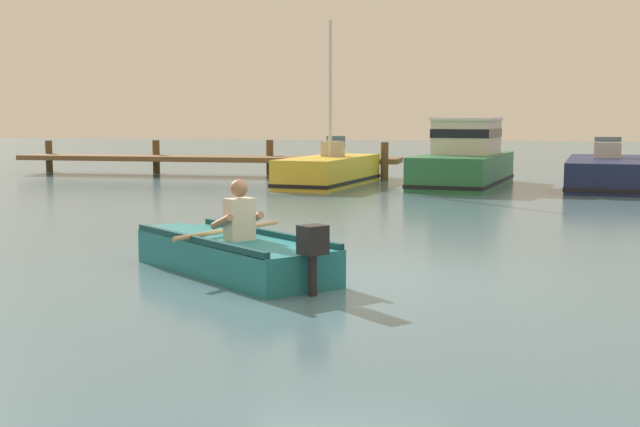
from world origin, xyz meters
name	(u,v)px	position (x,y,z in m)	size (l,w,h in m)	color
ground_plane	(341,277)	(0.00, 0.00, 0.00)	(120.00, 120.00, 0.00)	slate
wooden_dock	(206,159)	(-7.69, 16.58, 0.57)	(12.92, 1.64, 1.18)	brown
rowboat_with_person	(231,253)	(-1.40, -0.01, 0.25)	(3.20, 2.91, 1.19)	#1E727A
moored_boat_yellow	(329,171)	(-2.92, 13.58, 0.40)	(2.32, 4.97, 4.63)	gold
moored_boat_green	(464,161)	(0.85, 14.14, 0.72)	(2.85, 5.40, 1.92)	#287042
moored_boat_navy	(607,174)	(4.72, 14.43, 0.38)	(2.69, 5.81, 1.38)	#19234C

